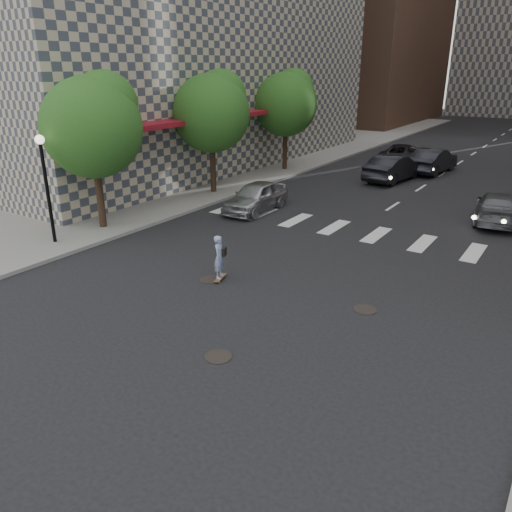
% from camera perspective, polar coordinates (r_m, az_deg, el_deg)
% --- Properties ---
extents(ground, '(160.00, 160.00, 0.00)m').
position_cam_1_polar(ground, '(15.23, -2.17, -5.91)').
color(ground, black).
rests_on(ground, ground).
extents(sidewalk_left, '(13.00, 80.00, 0.15)m').
position_cam_1_polar(sidewalk_left, '(38.89, -2.44, 10.84)').
color(sidewalk_left, gray).
rests_on(sidewalk_left, ground).
extents(lamppost, '(0.36, 0.36, 4.28)m').
position_cam_1_polar(lamppost, '(21.29, -22.98, 8.63)').
color(lamppost, black).
rests_on(lamppost, sidewalk_left).
extents(tree_a, '(4.20, 4.20, 6.60)m').
position_cam_1_polar(tree_a, '(22.55, -17.92, 14.30)').
color(tree_a, '#382619').
rests_on(tree_a, sidewalk_left).
extents(tree_b, '(4.20, 4.20, 6.60)m').
position_cam_1_polar(tree_b, '(28.27, -4.89, 16.34)').
color(tree_b, '#382619').
rests_on(tree_b, sidewalk_left).
extents(tree_c, '(4.20, 4.20, 6.60)m').
position_cam_1_polar(tree_c, '(34.89, 3.62, 17.23)').
color(tree_c, '#382619').
rests_on(tree_c, sidewalk_left).
extents(manhole_a, '(0.70, 0.70, 0.02)m').
position_cam_1_polar(manhole_a, '(12.86, -4.33, -11.39)').
color(manhole_a, black).
rests_on(manhole_a, ground).
extents(manhole_b, '(0.70, 0.70, 0.02)m').
position_cam_1_polar(manhole_b, '(17.19, -5.27, -2.69)').
color(manhole_b, black).
rests_on(manhole_b, ground).
extents(manhole_c, '(0.70, 0.70, 0.02)m').
position_cam_1_polar(manhole_c, '(15.43, 12.35, -6.00)').
color(manhole_c, black).
rests_on(manhole_c, ground).
extents(skateboarder, '(0.51, 0.82, 1.59)m').
position_cam_1_polar(skateboarder, '(16.87, -4.18, -0.11)').
color(skateboarder, brown).
rests_on(skateboarder, ground).
extents(silver_sedan, '(1.90, 4.37, 1.47)m').
position_cam_1_polar(silver_sedan, '(25.15, -0.04, 6.80)').
color(silver_sedan, '#B4B6BC').
rests_on(silver_sedan, ground).
extents(traffic_car_a, '(2.39, 5.21, 1.66)m').
position_cam_1_polar(traffic_car_a, '(33.16, 15.43, 9.68)').
color(traffic_car_a, black).
rests_on(traffic_car_a, ground).
extents(traffic_car_b, '(2.53, 4.94, 1.37)m').
position_cam_1_polar(traffic_car_b, '(25.94, 25.90, 5.01)').
color(traffic_car_b, '#54565B').
rests_on(traffic_car_b, ground).
extents(traffic_car_c, '(2.78, 5.49, 1.49)m').
position_cam_1_polar(traffic_car_c, '(39.23, 16.39, 11.11)').
color(traffic_car_c, black).
rests_on(traffic_car_c, ground).
extents(traffic_car_e, '(2.22, 5.16, 1.65)m').
position_cam_1_polar(traffic_car_e, '(36.58, 19.55, 10.24)').
color(traffic_car_e, black).
rests_on(traffic_car_e, ground).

